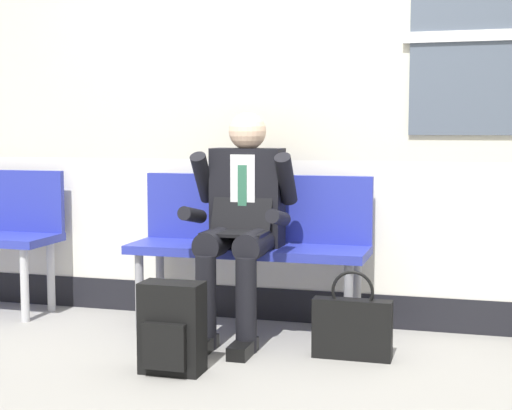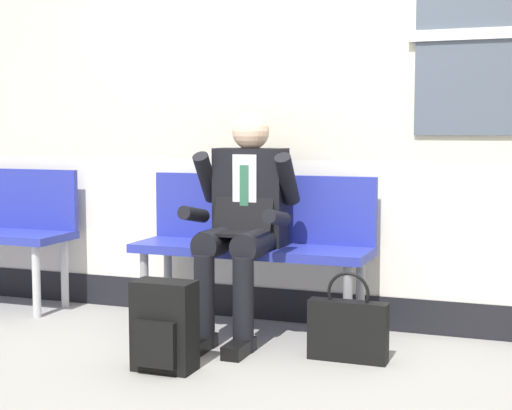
{
  "view_description": "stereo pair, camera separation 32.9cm",
  "coord_description": "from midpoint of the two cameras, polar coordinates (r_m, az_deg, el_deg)",
  "views": [
    {
      "loc": [
        1.02,
        -3.94,
        1.16
      ],
      "look_at": [
        -0.11,
        0.04,
        0.75
      ],
      "focal_mm": 54.57,
      "sensor_mm": 36.0,
      "label": 1
    },
    {
      "loc": [
        1.34,
        -3.83,
        1.16
      ],
      "look_at": [
        -0.11,
        0.04,
        0.75
      ],
      "focal_mm": 54.57,
      "sensor_mm": 36.0,
      "label": 2
    }
  ],
  "objects": [
    {
      "name": "station_wall",
      "position": [
        4.64,
        5.89,
        8.91
      ],
      "size": [
        6.75,
        0.17,
        2.88
      ],
      "color": "beige",
      "rests_on": "ground"
    },
    {
      "name": "person_seated",
      "position": [
        4.27,
        1.21,
        -0.95
      ],
      "size": [
        0.57,
        0.7,
        1.25
      ],
      "color": "black",
      "rests_on": "ground"
    },
    {
      "name": "bench_with_person",
      "position": [
        4.47,
        2.04,
        -2.33
      ],
      "size": [
        1.36,
        0.42,
        0.89
      ],
      "color": "#28339E",
      "rests_on": "ground"
    },
    {
      "name": "ground_plane",
      "position": [
        4.22,
        3.44,
        -10.29
      ],
      "size": [
        18.0,
        18.0,
        0.0
      ],
      "primitive_type": "plane",
      "color": "gray"
    },
    {
      "name": "handbag",
      "position": [
        3.97,
        9.16,
        -8.97
      ],
      "size": [
        0.4,
        0.1,
        0.45
      ],
      "color": "black",
      "rests_on": "ground"
    },
    {
      "name": "backpack",
      "position": [
        3.76,
        -4.26,
        -8.95
      ],
      "size": [
        0.3,
        0.2,
        0.44
      ],
      "color": "black",
      "rests_on": "ground"
    }
  ]
}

